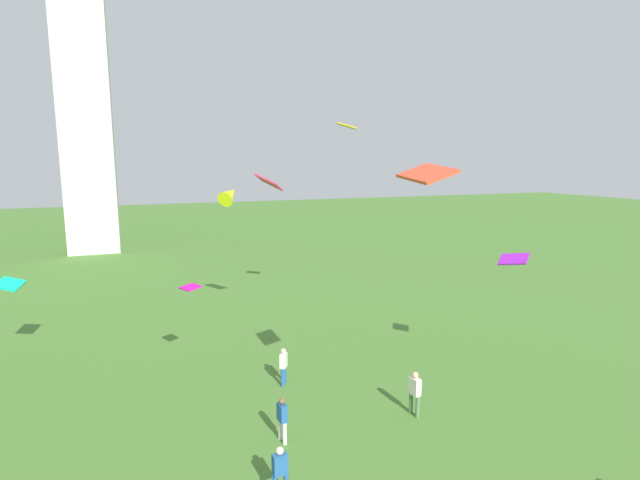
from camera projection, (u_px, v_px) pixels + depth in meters
person_0 at (282, 417)px, 17.46m from camera, size 0.32×0.52×1.70m
person_1 at (415, 391)px, 19.29m from camera, size 0.34×0.57×1.84m
person_2 at (280, 470)px, 14.48m from camera, size 0.53×0.30×1.71m
person_4 at (284, 364)px, 21.98m from camera, size 0.46×0.52×1.72m
kite_flying_0 at (269, 182)px, 26.70m from camera, size 1.57×1.82×1.03m
kite_flying_1 at (427, 173)px, 14.26m from camera, size 1.15×1.70×0.61m
kite_flying_3 at (190, 287)px, 21.53m from camera, size 0.99×1.16×0.20m
kite_flying_4 at (230, 195)px, 28.16m from camera, size 1.70×1.80×1.36m
kite_flying_5 at (347, 126)px, 27.26m from camera, size 1.31×1.13×0.39m
kite_flying_6 at (10, 284)px, 23.48m from camera, size 1.23×1.60×0.50m
kite_flying_7 at (514, 259)px, 21.53m from camera, size 1.27×1.48×0.61m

